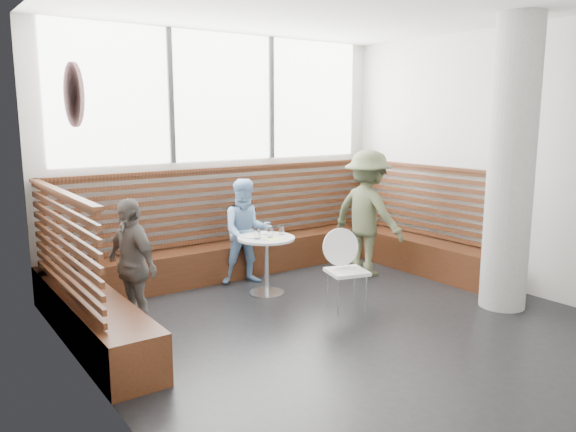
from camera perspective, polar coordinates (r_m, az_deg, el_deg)
room at (r=5.59m, az=5.90°, el=4.59°), size 5.00×5.00×3.20m
booth at (r=7.21m, az=-3.55°, el=-3.75°), size 5.00×2.50×1.44m
concrete_column at (r=6.60m, az=21.72°, el=4.76°), size 0.50×0.50×3.20m
wall_art at (r=4.75m, az=-20.97°, el=11.44°), size 0.03×0.50×0.50m
cafe_table at (r=6.76m, az=-2.22°, el=-3.82°), size 0.69×0.69×0.71m
cafe_chair at (r=6.28m, az=5.60°, el=-4.77°), size 0.43×0.42×0.90m
adult_man at (r=7.60m, az=8.08°, el=0.27°), size 0.78×1.17×1.69m
child_back at (r=7.18m, az=-4.23°, el=-1.61°), size 0.79×0.71×1.35m
child_left at (r=5.80m, az=-15.62°, el=-4.85°), size 0.48×0.84×1.35m
plate_near at (r=6.71m, az=-3.65°, el=-2.11°), size 0.21×0.21×0.01m
plate_far at (r=6.92m, az=-2.23°, el=-1.73°), size 0.21×0.21×0.01m
glass_left at (r=6.61m, az=-3.14°, el=-1.85°), size 0.07×0.07×0.12m
glass_mid at (r=6.70m, az=-1.83°, el=-1.68°), size 0.07×0.07×0.11m
glass_right at (r=6.86m, az=-0.67°, el=-1.47°), size 0.06×0.06×0.10m
menu_card at (r=6.60m, az=-1.41°, el=-2.36°), size 0.24×0.20×0.00m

